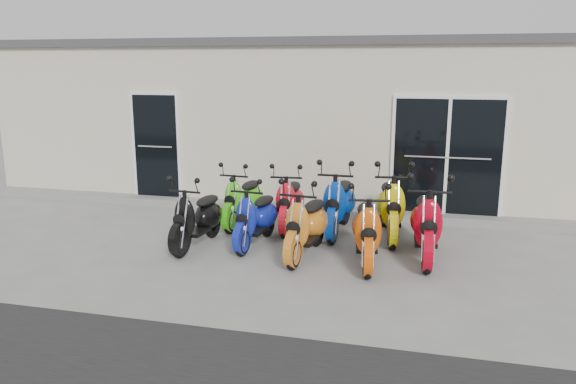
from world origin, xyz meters
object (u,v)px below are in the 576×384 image
(scooter_back_green, at_px, (243,193))
(scooter_back_yellow, at_px, (391,198))
(scooter_front_orange_a, at_px, (307,216))
(scooter_front_red, at_px, (427,214))
(scooter_back_blue, at_px, (339,195))
(scooter_front_black, at_px, (197,210))
(scooter_front_blue, at_px, (256,210))
(scooter_front_orange_b, at_px, (367,221))
(scooter_back_red, at_px, (290,195))

(scooter_back_green, height_order, scooter_back_yellow, scooter_back_yellow)
(scooter_front_orange_a, height_order, scooter_front_red, scooter_front_red)
(scooter_back_green, distance_m, scooter_back_blue, 1.77)
(scooter_front_black, relative_size, scooter_back_green, 1.01)
(scooter_front_blue, distance_m, scooter_front_red, 2.64)
(scooter_back_green, relative_size, scooter_back_blue, 0.89)
(scooter_front_blue, height_order, scooter_front_orange_b, scooter_front_orange_b)
(scooter_front_orange_a, distance_m, scooter_front_orange_b, 0.91)
(scooter_back_green, relative_size, scooter_back_red, 0.98)
(scooter_front_orange_b, distance_m, scooter_front_red, 0.93)
(scooter_front_blue, distance_m, scooter_back_red, 1.10)
(scooter_front_black, xyz_separation_m, scooter_front_orange_a, (1.78, -0.05, 0.03))
(scooter_front_black, distance_m, scooter_front_orange_a, 1.78)
(scooter_front_blue, distance_m, scooter_back_green, 1.22)
(scooter_front_red, bearing_deg, scooter_back_green, 158.56)
(scooter_front_blue, relative_size, scooter_back_yellow, 0.86)
(scooter_front_blue, bearing_deg, scooter_back_blue, 44.94)
(scooter_front_blue, height_order, scooter_back_green, scooter_back_green)
(scooter_front_black, distance_m, scooter_front_red, 3.53)
(scooter_front_orange_a, xyz_separation_m, scooter_back_yellow, (1.16, 1.30, 0.05))
(scooter_front_blue, xyz_separation_m, scooter_front_orange_b, (1.81, -0.42, 0.06))
(scooter_front_orange_b, bearing_deg, scooter_front_blue, 158.59)
(scooter_front_blue, relative_size, scooter_back_red, 0.96)
(scooter_front_orange_b, height_order, scooter_back_yellow, scooter_back_yellow)
(scooter_front_black, distance_m, scooter_front_blue, 0.93)
(scooter_front_red, bearing_deg, scooter_front_orange_b, -155.77)
(scooter_back_blue, relative_size, scooter_back_yellow, 0.98)
(scooter_back_blue, bearing_deg, scooter_front_blue, -139.48)
(scooter_back_red, bearing_deg, scooter_front_blue, -110.16)
(scooter_front_orange_a, bearing_deg, scooter_front_orange_b, 0.91)
(scooter_front_black, xyz_separation_m, scooter_front_blue, (0.88, 0.29, -0.02))
(scooter_front_black, relative_size, scooter_front_blue, 1.03)
(scooter_front_orange_b, bearing_deg, scooter_front_orange_a, 166.48)
(scooter_front_orange_a, xyz_separation_m, scooter_back_green, (-1.48, 1.41, -0.03))
(scooter_front_orange_b, height_order, scooter_back_green, scooter_front_orange_b)
(scooter_front_orange_b, bearing_deg, scooter_front_black, 168.89)
(scooter_front_blue, xyz_separation_m, scooter_back_green, (-0.58, 1.07, 0.01))
(scooter_front_red, distance_m, scooter_back_red, 2.57)
(scooter_front_red, relative_size, scooter_back_red, 1.12)
(scooter_front_black, height_order, scooter_front_orange_b, scooter_front_orange_b)
(scooter_front_orange_b, height_order, scooter_back_blue, scooter_back_blue)
(scooter_front_black, xyz_separation_m, scooter_back_blue, (2.07, 1.26, 0.07))
(scooter_front_orange_b, distance_m, scooter_back_green, 2.82)
(scooter_back_green, height_order, scooter_back_blue, scooter_back_blue)
(scooter_front_orange_b, height_order, scooter_back_red, scooter_front_orange_b)
(scooter_front_blue, distance_m, scooter_back_yellow, 2.27)
(scooter_back_red, height_order, scooter_back_blue, scooter_back_blue)
(scooter_front_red, xyz_separation_m, scooter_back_blue, (-1.45, 0.97, -0.02))
(scooter_back_red, distance_m, scooter_back_blue, 0.90)
(scooter_front_blue, bearing_deg, scooter_back_green, 123.87)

